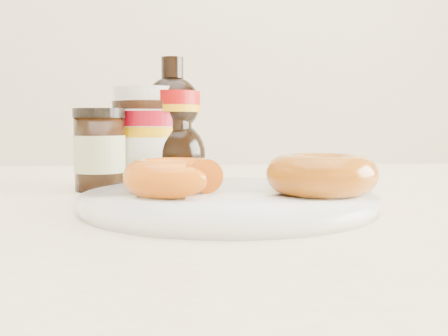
{
  "coord_description": "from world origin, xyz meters",
  "views": [
    {
      "loc": [
        0.02,
        -0.46,
        0.83
      ],
      "look_at": [
        0.06,
        0.08,
        0.79
      ],
      "focal_mm": 40.0,
      "sensor_mm": 36.0,
      "label": 1
    }
  ],
  "objects": [
    {
      "name": "donut_bitten",
      "position": [
        0.01,
        0.02,
        0.78
      ],
      "size": [
        0.11,
        0.11,
        0.03
      ],
      "primitive_type": "torus",
      "rotation": [
        0.0,
        0.0,
        0.14
      ],
      "color": "#EC550D",
      "rests_on": "plate"
    },
    {
      "name": "plate",
      "position": [
        0.06,
        0.03,
        0.76
      ],
      "size": [
        0.29,
        0.29,
        0.01
      ],
      "color": "white",
      "rests_on": "dining_table"
    },
    {
      "name": "nutella_jar",
      "position": [
        -0.03,
        0.22,
        0.82
      ],
      "size": [
        0.09,
        0.09,
        0.13
      ],
      "rotation": [
        0.0,
        0.0,
        -0.07
      ],
      "color": "white",
      "rests_on": "dining_table"
    },
    {
      "name": "dark_jar",
      "position": [
        -0.09,
        0.17,
        0.8
      ],
      "size": [
        0.06,
        0.06,
        0.1
      ],
      "rotation": [
        0.0,
        0.0,
        0.28
      ],
      "color": "black",
      "rests_on": "dining_table"
    },
    {
      "name": "syrup_bottle",
      "position": [
        0.0,
        0.21,
        0.84
      ],
      "size": [
        0.11,
        0.1,
        0.17
      ],
      "primitive_type": null,
      "rotation": [
        0.0,
        0.0,
        -0.38
      ],
      "color": "black",
      "rests_on": "dining_table"
    },
    {
      "name": "donut_whole",
      "position": [
        0.15,
        0.01,
        0.78
      ],
      "size": [
        0.14,
        0.14,
        0.04
      ],
      "primitive_type": "torus",
      "rotation": [
        0.0,
        0.0,
        0.35
      ],
      "color": "#A3500A",
      "rests_on": "plate"
    },
    {
      "name": "dining_table",
      "position": [
        0.0,
        0.1,
        0.67
      ],
      "size": [
        1.4,
        0.9,
        0.75
      ],
      "color": "beige",
      "rests_on": "ground"
    }
  ]
}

